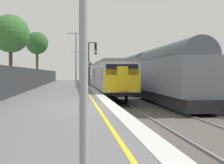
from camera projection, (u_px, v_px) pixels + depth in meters
ground at (158, 117)px, 13.98m from camera, size 17.40×110.00×1.21m
commuter_train_at_platform at (99, 75)px, 42.05m from camera, size 2.83×42.83×3.81m
freight_train_adjacent_track at (124, 73)px, 43.63m from camera, size 2.60×55.21×4.75m
signal_gantry at (91, 59)px, 35.31m from camera, size 1.10×0.24×5.37m
speed_limit_sign at (90, 71)px, 31.18m from camera, size 0.59×0.08×2.83m
platform_lamp_mid at (76, 56)px, 29.26m from camera, size 2.00×0.20×5.70m
platform_lamp_far at (76, 64)px, 54.06m from camera, size 2.00×0.20×5.78m
background_tree_centre at (11, 35)px, 27.60m from camera, size 3.65×3.65×7.20m
background_tree_right at (37, 44)px, 49.35m from camera, size 3.83×3.83×8.68m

